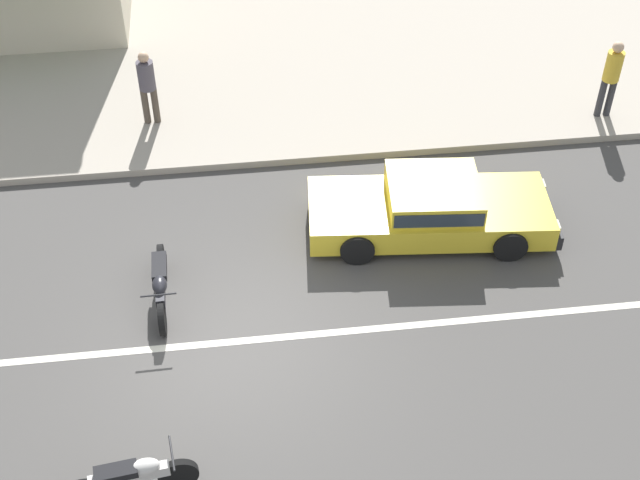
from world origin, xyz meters
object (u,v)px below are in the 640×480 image
at_px(sedan_yellow_2, 431,207).
at_px(motorcycle_1, 161,283).
at_px(motorcycle_0, 131,478).
at_px(pedestrian_near_clock, 147,82).
at_px(pedestrian_mid_kerb, 612,73).

xyz_separation_m(sedan_yellow_2, motorcycle_1, (-4.77, -1.23, -0.11)).
xyz_separation_m(sedan_yellow_2, motorcycle_0, (-5.12, -4.89, -0.11)).
bearing_deg(motorcycle_1, pedestrian_near_clock, 92.74).
bearing_deg(pedestrian_near_clock, pedestrian_mid_kerb, -5.45).
relative_size(motorcycle_0, pedestrian_mid_kerb, 1.06).
xyz_separation_m(motorcycle_1, pedestrian_near_clock, (-0.25, 5.12, 0.67)).
bearing_deg(motorcycle_1, sedan_yellow_2, 14.46).
bearing_deg(pedestrian_near_clock, sedan_yellow_2, -37.76).
bearing_deg(motorcycle_0, motorcycle_1, 84.54).
distance_m(pedestrian_near_clock, pedestrian_mid_kerb, 9.39).
distance_m(motorcycle_1, pedestrian_near_clock, 5.17).
height_order(motorcycle_0, motorcycle_1, same).
xyz_separation_m(sedan_yellow_2, pedestrian_mid_kerb, (4.33, 2.99, 0.62)).
distance_m(motorcycle_0, pedestrian_mid_kerb, 12.33).
bearing_deg(pedestrian_mid_kerb, sedan_yellow_2, -145.32).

